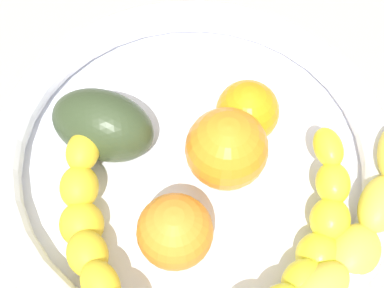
# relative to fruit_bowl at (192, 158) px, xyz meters

# --- Properties ---
(kitchen_counter) EXTENTS (1.20, 1.20, 0.03)m
(kitchen_counter) POSITION_rel_fruit_bowl_xyz_m (0.00, 0.00, -0.04)
(kitchen_counter) COLOR #ABA39C
(kitchen_counter) RESTS_ON ground
(fruit_bowl) EXTENTS (0.33, 0.33, 0.05)m
(fruit_bowl) POSITION_rel_fruit_bowl_xyz_m (0.00, 0.00, 0.00)
(fruit_bowl) COLOR white
(fruit_bowl) RESTS_ON kitchen_counter
(banana_draped_left) EXTENTS (0.21, 0.08, 0.05)m
(banana_draped_left) POSITION_rel_fruit_bowl_xyz_m (0.03, 0.14, 0.02)
(banana_draped_left) COLOR yellow
(banana_draped_left) RESTS_ON fruit_bowl
(banana_draped_right) EXTENTS (0.19, 0.06, 0.05)m
(banana_draped_right) POSITION_rel_fruit_bowl_xyz_m (0.04, 0.11, 0.02)
(banana_draped_right) COLOR yellow
(banana_draped_right) RESTS_ON fruit_bowl
(banana_arching_top) EXTENTS (0.16, 0.13, 0.05)m
(banana_arching_top) POSITION_rel_fruit_bowl_xyz_m (0.09, -0.04, 0.02)
(banana_arching_top) COLOR yellow
(banana_arching_top) RESTS_ON fruit_bowl
(orange_front) EXTENTS (0.05, 0.05, 0.05)m
(orange_front) POSITION_rel_fruit_bowl_xyz_m (-0.05, 0.03, 0.02)
(orange_front) COLOR orange
(orange_front) RESTS_ON fruit_bowl
(orange_mid_left) EXTENTS (0.07, 0.07, 0.07)m
(orange_mid_left) POSITION_rel_fruit_bowl_xyz_m (-0.01, 0.03, 0.03)
(orange_mid_left) COLOR orange
(orange_mid_left) RESTS_ON fruit_bowl
(orange_mid_right) EXTENTS (0.06, 0.06, 0.06)m
(orange_mid_right) POSITION_rel_fruit_bowl_xyz_m (0.07, 0.02, 0.02)
(orange_mid_right) COLOR orange
(orange_mid_right) RESTS_ON fruit_bowl
(avocado_dark) EXTENTS (0.07, 0.09, 0.06)m
(avocado_dark) POSITION_rel_fruit_bowl_xyz_m (0.01, -0.07, 0.02)
(avocado_dark) COLOR #344428
(avocado_dark) RESTS_ON fruit_bowl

